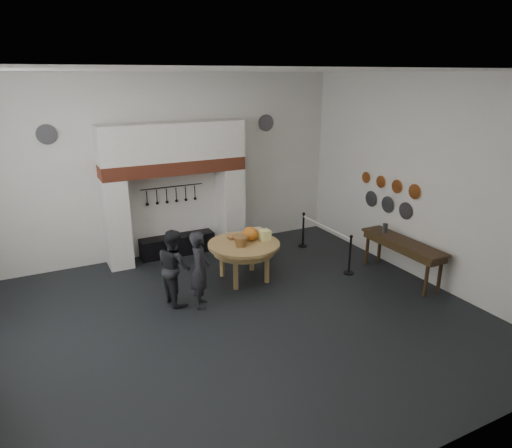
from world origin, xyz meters
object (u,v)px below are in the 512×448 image
barrier_post_near (350,256)px  barrier_post_far (303,231)px  side_table (403,242)px  iron_range (178,245)px  work_table (244,245)px  visitor_near (200,270)px  visitor_far (174,267)px

barrier_post_near → barrier_post_far: (0.00, 2.00, 0.00)m
side_table → barrier_post_far: (-0.91, 2.70, -0.42)m
side_table → iron_range: bearing=138.0°
barrier_post_far → side_table: bearing=-71.4°
side_table → barrier_post_far: size_ratio=2.44×
iron_range → barrier_post_near: barrier_post_near is taller
iron_range → work_table: 2.40m
iron_range → visitor_near: size_ratio=1.20×
visitor_near → visitor_far: visitor_near is taller
barrier_post_far → barrier_post_near: bearing=-90.0°
iron_range → visitor_far: size_ratio=1.23×
visitor_far → barrier_post_far: size_ratio=1.72×
work_table → visitor_near: bearing=-150.4°
visitor_far → barrier_post_near: size_ratio=1.72×
visitor_near → barrier_post_far: size_ratio=1.76×
iron_range → work_table: work_table is taller
work_table → side_table: side_table is taller
iron_range → visitor_near: bearing=-98.4°
iron_range → visitor_far: (-0.83, -2.50, 0.53)m
work_table → visitor_near: (-1.31, -0.74, -0.05)m
side_table → work_table: bearing=154.5°
visitor_near → barrier_post_near: 3.64m
work_table → iron_range: bearing=112.2°
iron_range → barrier_post_far: size_ratio=2.11×
work_table → barrier_post_near: bearing=-20.0°
iron_range → work_table: size_ratio=1.18×
work_table → barrier_post_far: barrier_post_far is taller
iron_range → barrier_post_near: (3.19, -2.99, 0.20)m
iron_range → side_table: bearing=-42.0°
iron_range → work_table: (0.88, -2.15, 0.59)m
side_table → barrier_post_near: same height
visitor_near → visitor_far: (-0.40, 0.40, -0.01)m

